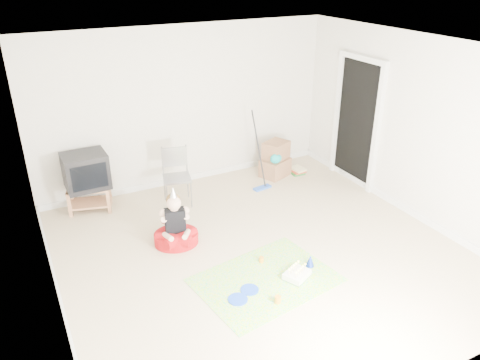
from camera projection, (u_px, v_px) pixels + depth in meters
name	position (u px, v px, depth m)	size (l,w,h in m)	color
ground	(261.00, 252.00, 6.14)	(5.00, 5.00, 0.00)	beige
doorway_recess	(357.00, 124.00, 7.69)	(0.02, 0.90, 2.05)	black
tv_stand	(90.00, 196.00, 7.07)	(0.70, 0.54, 0.39)	#AC724D
crt_tv	(86.00, 171.00, 6.89)	(0.62, 0.51, 0.53)	black
folding_chair	(177.00, 178.00, 7.15)	(0.49, 0.47, 0.91)	gray
cardboard_boxes	(276.00, 160.00, 8.17)	(0.59, 0.54, 0.61)	#956848
floor_mop	(263.00, 175.00, 7.70)	(0.33, 0.42, 1.26)	blue
book_pile	(297.00, 170.00, 8.38)	(0.24, 0.31, 0.10)	#236B2B
seated_woman	(176.00, 231.00, 6.25)	(0.71, 0.71, 0.85)	#B11014
party_mat	(266.00, 280.00, 5.60)	(1.61, 1.17, 0.01)	#EF329B
birthday_cake	(297.00, 275.00, 5.62)	(0.37, 0.34, 0.14)	white
blue_plate_near	(250.00, 290.00, 5.42)	(0.21, 0.21, 0.01)	#173FBA
blue_plate_far	(238.00, 299.00, 5.27)	(0.23, 0.23, 0.01)	#173FBA
orange_cup_near	(261.00, 260.00, 5.91)	(0.06, 0.06, 0.07)	orange
orange_cup_far	(278.00, 300.00, 5.21)	(0.07, 0.07, 0.08)	orange
blue_party_hat	(310.00, 261.00, 5.82)	(0.11, 0.11, 0.16)	#1B37BD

